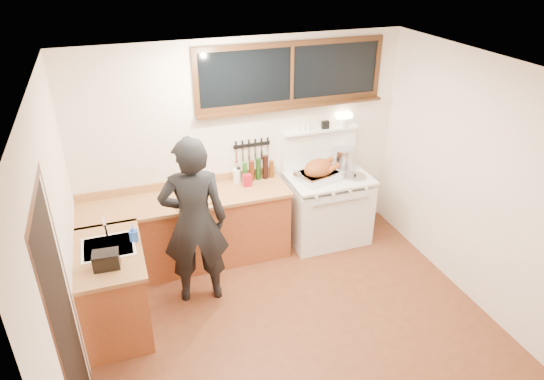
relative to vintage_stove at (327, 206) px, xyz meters
name	(u,v)px	position (x,y,z in m)	size (l,w,h in m)	color
ground_plane	(295,326)	(-1.00, -1.41, -0.48)	(4.00, 3.50, 0.02)	#5A2B17
room_shell	(299,183)	(-1.00, -1.41, 1.18)	(4.10, 3.60, 2.65)	silver
counter_back	(188,231)	(-1.80, 0.04, -0.01)	(2.44, 0.64, 1.00)	brown
counter_left	(114,289)	(-2.70, -0.79, -0.02)	(0.64, 1.09, 0.90)	brown
sink_unit	(109,252)	(-2.68, -0.71, 0.38)	(0.50, 0.45, 0.37)	white
vintage_stove	(327,206)	(0.00, 0.00, 0.00)	(1.02, 0.74, 1.61)	white
back_window	(292,81)	(-0.40, 0.31, 1.60)	(2.32, 0.13, 0.77)	black
left_doorway	(67,327)	(-2.99, -1.96, 0.62)	(0.02, 1.04, 2.17)	black
knife_strip	(252,146)	(-0.90, 0.32, 0.84)	(0.46, 0.03, 0.28)	black
man	(194,222)	(-1.82, -0.61, 0.48)	(0.75, 0.55, 1.90)	black
soap_bottle	(133,233)	(-2.43, -0.68, 0.52)	(0.09, 0.09, 0.17)	blue
toaster	(106,260)	(-2.70, -1.04, 0.51)	(0.24, 0.18, 0.16)	black
cutting_board	(192,199)	(-1.75, -0.11, 0.49)	(0.51, 0.44, 0.14)	#A67242
roast_turkey	(319,171)	(-0.16, -0.03, 0.54)	(0.57, 0.48, 0.26)	silver
stockpot	(343,158)	(0.28, 0.17, 0.57)	(0.35, 0.35, 0.27)	silver
saucepan	(329,166)	(0.08, 0.18, 0.49)	(0.18, 0.28, 0.11)	silver
pot_lid	(355,176)	(0.30, -0.13, 0.44)	(0.36, 0.36, 0.04)	silver
coffee_tin	(247,180)	(-1.04, 0.09, 0.50)	(0.10, 0.08, 0.15)	maroon
pitcher	(237,176)	(-1.13, 0.22, 0.52)	(0.10, 0.10, 0.18)	white
bottle_cluster	(257,170)	(-0.88, 0.22, 0.56)	(0.48, 0.07, 0.30)	black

